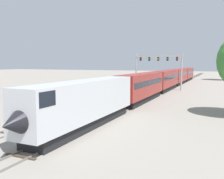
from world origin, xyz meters
TOP-DOWN VIEW (x-y plane):
  - ground_plane at (0.00, 0.00)m, footprint 400.00×400.00m
  - track_main at (2.00, 60.00)m, footprint 2.60×200.00m
  - track_near at (-3.50, 40.00)m, footprint 2.60×160.00m
  - passenger_train at (2.00, 42.15)m, footprint 3.04×97.16m
  - signal_gantry at (-0.25, 43.32)m, footprint 12.10×0.49m
  - stop_sign at (-8.00, 3.53)m, footprint 0.76×0.08m

SIDE VIEW (x-z plane):
  - ground_plane at x=0.00m, z-range 0.00..0.00m
  - track_main at x=2.00m, z-range -0.01..0.15m
  - track_near at x=-3.50m, z-range -0.01..0.15m
  - stop_sign at x=-8.00m, z-range 0.43..3.31m
  - passenger_train at x=2.00m, z-range 0.21..5.01m
  - signal_gantry at x=-0.25m, z-range 2.06..10.98m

